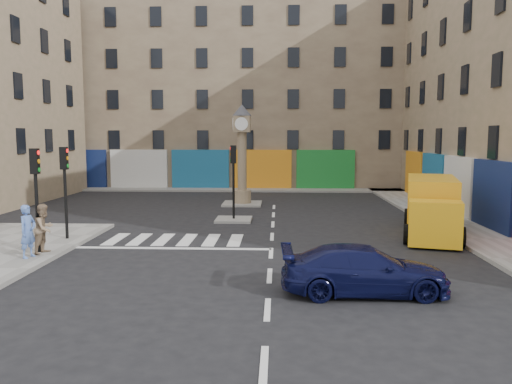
# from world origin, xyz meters

# --- Properties ---
(ground) EXTENTS (120.00, 120.00, 0.00)m
(ground) POSITION_xyz_m (0.00, 0.00, 0.00)
(ground) COLOR black
(ground) RESTS_ON ground
(sidewalk_right) EXTENTS (2.60, 30.00, 0.15)m
(sidewalk_right) POSITION_xyz_m (8.70, 10.00, 0.07)
(sidewalk_right) COLOR gray
(sidewalk_right) RESTS_ON ground
(sidewalk_far) EXTENTS (32.00, 2.40, 0.15)m
(sidewalk_far) POSITION_xyz_m (-4.00, 22.20, 0.07)
(sidewalk_far) COLOR gray
(sidewalk_far) RESTS_ON ground
(island_near) EXTENTS (1.80, 1.80, 0.12)m
(island_near) POSITION_xyz_m (-2.00, 8.00, 0.06)
(island_near) COLOR gray
(island_near) RESTS_ON ground
(island_far) EXTENTS (2.40, 2.40, 0.12)m
(island_far) POSITION_xyz_m (-2.00, 14.00, 0.06)
(island_far) COLOR gray
(island_far) RESTS_ON ground
(building_far) EXTENTS (32.00, 10.00, 17.00)m
(building_far) POSITION_xyz_m (-4.00, 28.00, 8.50)
(building_far) COLOR #89775B
(building_far) RESTS_ON ground
(traffic_light_left_near) EXTENTS (0.28, 0.22, 3.70)m
(traffic_light_left_near) POSITION_xyz_m (-8.30, 0.20, 2.62)
(traffic_light_left_near) COLOR black
(traffic_light_left_near) RESTS_ON sidewalk_left
(traffic_light_left_far) EXTENTS (0.28, 0.22, 3.70)m
(traffic_light_left_far) POSITION_xyz_m (-8.30, 2.60, 2.62)
(traffic_light_left_far) COLOR black
(traffic_light_left_far) RESTS_ON sidewalk_left
(traffic_light_island) EXTENTS (0.28, 0.22, 3.70)m
(traffic_light_island) POSITION_xyz_m (-2.00, 8.00, 2.59)
(traffic_light_island) COLOR black
(traffic_light_island) RESTS_ON island_near
(clock_pillar) EXTENTS (1.20, 1.20, 6.10)m
(clock_pillar) POSITION_xyz_m (-2.00, 14.00, 3.55)
(clock_pillar) COLOR #9A7F65
(clock_pillar) RESTS_ON island_far
(navy_sedan) EXTENTS (4.58, 1.97, 1.31)m
(navy_sedan) POSITION_xyz_m (2.60, -3.60, 0.66)
(navy_sedan) COLOR #0B0E33
(navy_sedan) RESTS_ON ground
(yellow_van) EXTENTS (3.60, 6.97, 2.43)m
(yellow_van) POSITION_xyz_m (6.98, 5.01, 1.21)
(yellow_van) COLOR #FDAF15
(yellow_van) RESTS_ON ground
(pedestrian_blue) EXTENTS (0.59, 0.75, 1.82)m
(pedestrian_blue) POSITION_xyz_m (-8.25, -0.61, 1.06)
(pedestrian_blue) COLOR #5375BF
(pedestrian_blue) RESTS_ON sidewalk_left
(pedestrian_tan) EXTENTS (0.81, 0.96, 1.76)m
(pedestrian_tan) POSITION_xyz_m (-8.00, 0.05, 1.03)
(pedestrian_tan) COLOR #927659
(pedestrian_tan) RESTS_ON sidewalk_left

